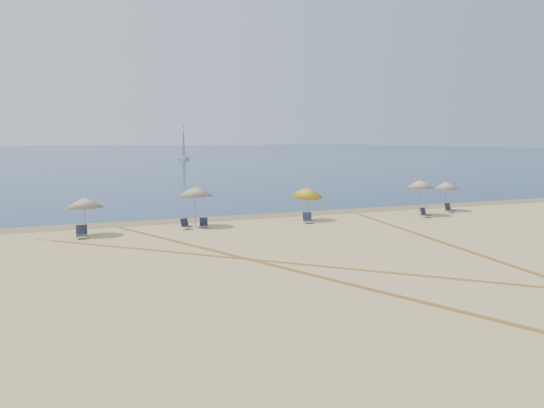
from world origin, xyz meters
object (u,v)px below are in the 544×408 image
at_px(chair_3, 186,224).
at_px(sailboat_0, 184,149).
at_px(chair_4, 204,223).
at_px(chair_7, 449,209).
at_px(umbrella_5, 446,185).
at_px(chair_2, 82,233).
at_px(chair_5, 307,218).
at_px(umbrella_3, 307,192).
at_px(umbrella_4, 420,184).
at_px(umbrella_1, 84,202).
at_px(chair_6, 425,213).
at_px(umbrella_2, 195,191).

height_order(chair_3, sailboat_0, sailboat_0).
bearing_deg(chair_4, chair_7, 13.55).
height_order(umbrella_5, chair_4, umbrella_5).
xyz_separation_m(chair_2, chair_7, (26.01, 0.79, -0.01)).
bearing_deg(chair_5, umbrella_3, 81.46).
distance_m(umbrella_4, chair_2, 23.05).
distance_m(umbrella_5, chair_3, 20.39).
bearing_deg(chair_4, umbrella_5, 16.28).
bearing_deg(umbrella_5, chair_4, -178.30).
xyz_separation_m(umbrella_3, umbrella_4, (8.50, -0.82, 0.32)).
relative_size(umbrella_1, umbrella_4, 0.86).
height_order(chair_2, sailboat_0, sailboat_0).
bearing_deg(chair_3, chair_6, -29.58).
relative_size(chair_4, sailboat_0, 0.08).
bearing_deg(chair_3, umbrella_2, 9.91).
relative_size(chair_4, chair_7, 0.86).
bearing_deg(umbrella_5, umbrella_2, -179.29).
distance_m(umbrella_1, chair_7, 25.80).
distance_m(umbrella_1, umbrella_5, 26.16).
relative_size(chair_3, chair_7, 0.98).
bearing_deg(umbrella_1, chair_5, -2.28).
xyz_separation_m(umbrella_1, umbrella_3, (14.19, 0.41, 0.04)).
xyz_separation_m(umbrella_5, chair_3, (-20.31, -0.74, -1.66)).
bearing_deg(chair_2, chair_6, 3.63).
xyz_separation_m(umbrella_3, chair_5, (-0.45, -0.96, -1.64)).
xyz_separation_m(umbrella_1, umbrella_2, (6.58, 0.67, 0.33)).
height_order(umbrella_5, chair_7, umbrella_5).
relative_size(chair_5, sailboat_0, 0.09).
bearing_deg(umbrella_1, chair_7, 0.02).
distance_m(umbrella_2, chair_6, 16.11).
relative_size(umbrella_1, chair_7, 2.81).
bearing_deg(umbrella_4, umbrella_1, 178.96).
bearing_deg(chair_4, chair_3, -156.87).
bearing_deg(chair_7, umbrella_5, 52.07).
height_order(umbrella_4, chair_3, umbrella_4).
relative_size(umbrella_4, chair_6, 3.19).
height_order(umbrella_1, umbrella_2, umbrella_2).
xyz_separation_m(chair_7, sailboat_0, (8.31, 109.96, 2.43)).
bearing_deg(umbrella_4, chair_4, 177.23).
bearing_deg(umbrella_2, chair_7, -1.98).
relative_size(umbrella_2, chair_5, 3.16).
relative_size(umbrella_3, sailboat_0, 0.27).
distance_m(umbrella_4, umbrella_5, 3.71).
bearing_deg(umbrella_4, chair_3, 178.03).
bearing_deg(chair_6, umbrella_4, 55.10).
height_order(umbrella_1, chair_4, umbrella_1).
height_order(chair_4, chair_7, chair_7).
relative_size(umbrella_1, chair_6, 2.75).
xyz_separation_m(chair_3, chair_5, (7.90, -0.72, 0.02)).
xyz_separation_m(chair_5, chair_6, (8.70, -0.84, -0.01)).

